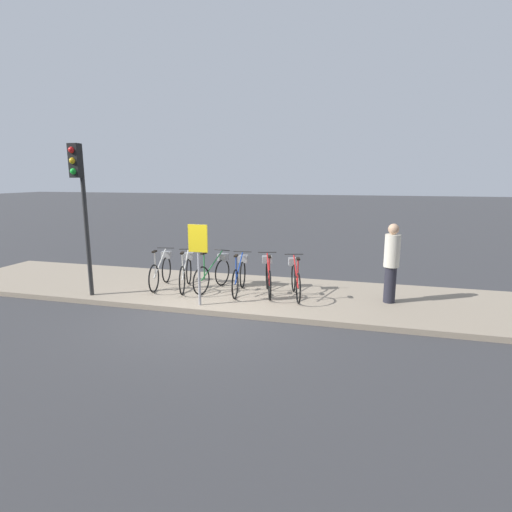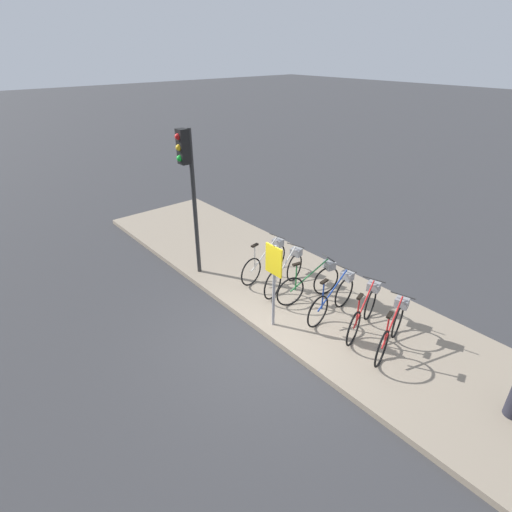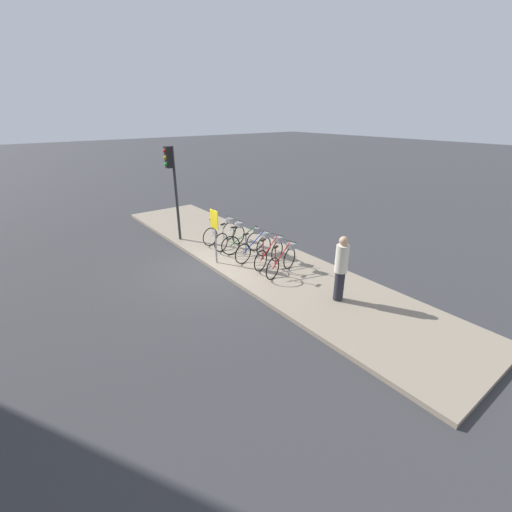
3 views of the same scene
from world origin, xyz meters
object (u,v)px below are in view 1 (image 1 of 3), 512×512
Objects in this scene: parked_bicycle_0 at (161,269)px; parked_bicycle_5 at (295,278)px; parked_bicycle_4 at (268,275)px; pedestrian at (391,261)px; sign_post at (198,251)px; traffic_light at (80,189)px; parked_bicycle_2 at (214,272)px; parked_bicycle_1 at (186,271)px; parked_bicycle_3 at (240,274)px.

parked_bicycle_0 and parked_bicycle_5 have the same top height.
pedestrian reaches higher than parked_bicycle_4.
parked_bicycle_0 is 0.91× the size of sign_post.
sign_post is at bearing -147.34° from parked_bicycle_5.
parked_bicycle_5 is at bearing 15.13° from traffic_light.
traffic_light is at bearing -153.00° from parked_bicycle_2.
pedestrian is at bearing 1.20° from parked_bicycle_1.
parked_bicycle_2 is 0.71m from parked_bicycle_3.
parked_bicycle_0 is at bearing 142.20° from sign_post.
parked_bicycle_1 and parked_bicycle_2 have the same top height.
parked_bicycle_3 is at bearing 65.85° from sign_post.
parked_bicycle_5 is at bearing 0.64° from parked_bicycle_1.
sign_post is at bearing -114.15° from parked_bicycle_3.
pedestrian is at bearing 1.93° from parked_bicycle_5.
traffic_light is 3.13m from sign_post.
parked_bicycle_5 is 0.89× the size of sign_post.
sign_post is at bearing -133.54° from parked_bicycle_4.
parked_bicycle_3 and parked_bicycle_4 have the same top height.
sign_post is at bearing -83.48° from parked_bicycle_2.
parked_bicycle_2 is 0.99× the size of parked_bicycle_3.
parked_bicycle_5 is at bearing -2.13° from parked_bicycle_2.
traffic_light reaches higher than parked_bicycle_2.
pedestrian is at bearing 1.31° from parked_bicycle_3.
parked_bicycle_3 is (0.70, -0.09, 0.00)m from parked_bicycle_2.
parked_bicycle_4 is at bearing 18.49° from traffic_light.
parked_bicycle_2 is at bearing 3.99° from parked_bicycle_0.
traffic_light reaches higher than parked_bicycle_3.
parked_bicycle_1 and parked_bicycle_3 have the same top height.
sign_post reaches higher than parked_bicycle_4.
sign_post is (0.15, -1.32, 0.79)m from parked_bicycle_2.
parked_bicycle_5 is (3.51, 0.02, 0.00)m from parked_bicycle_0.
traffic_light is (-4.09, -1.37, 2.10)m from parked_bicycle_4.
parked_bicycle_0 is at bearing 45.13° from traffic_light.
parked_bicycle_4 is at bearing -0.04° from parked_bicycle_2.
parked_bicycle_2 is 0.91× the size of pedestrian.
parked_bicycle_3 is 1.57m from sign_post.
parked_bicycle_1 is 3.14m from traffic_light.
parked_bicycle_0 is 3.51m from parked_bicycle_5.
parked_bicycle_1 is 1.69m from sign_post.
parked_bicycle_0 and parked_bicycle_3 have the same top height.
parked_bicycle_0 is 2.14m from sign_post.
traffic_light reaches higher than parked_bicycle_1.
parked_bicycle_3 is at bearing -179.66° from parked_bicycle_5.
parked_bicycle_1 is at bearing -179.07° from parked_bicycle_3.
parked_bicycle_0 is 2.13m from parked_bicycle_3.
parked_bicycle_4 is 0.89× the size of pedestrian.
parked_bicycle_5 is at bearing 0.35° from parked_bicycle_0.
parked_bicycle_5 is 2.43m from sign_post.
parked_bicycle_0 is at bearing -178.01° from parked_bicycle_4.
parked_bicycle_1 is at bearing 125.75° from sign_post.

